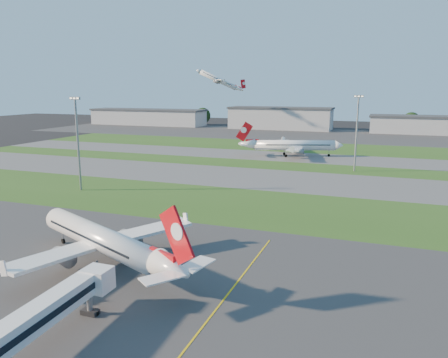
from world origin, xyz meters
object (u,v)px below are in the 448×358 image
at_px(airliner_parked, 101,239).
at_px(airliner_taxiing, 294,146).
at_px(jet_bridge, 19,328).
at_px(light_mast_centre, 357,128).
at_px(light_mast_west, 78,138).

height_order(airliner_parked, airliner_taxiing, airliner_taxiing).
height_order(jet_bridge, light_mast_centre, light_mast_centre).
height_order(jet_bridge, airliner_parked, airliner_parked).
bearing_deg(airliner_taxiing, jet_bridge, 72.08).
xyz_separation_m(light_mast_west, light_mast_centre, (70.00, 56.00, 0.00)).
bearing_deg(light_mast_west, light_mast_centre, 38.66).
distance_m(airliner_parked, airliner_taxiing, 124.87).
bearing_deg(jet_bridge, airliner_taxiing, 90.62).
bearing_deg(airliner_parked, light_mast_centre, 95.89).
relative_size(jet_bridge, airliner_taxiing, 0.67).
height_order(airliner_parked, light_mast_west, light_mast_west).
relative_size(airliner_parked, light_mast_west, 1.40).
height_order(jet_bridge, airliner_taxiing, airliner_taxiing).
xyz_separation_m(jet_bridge, airliner_taxiing, (-1.63, 149.63, 0.52)).
height_order(light_mast_west, light_mast_centre, same).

